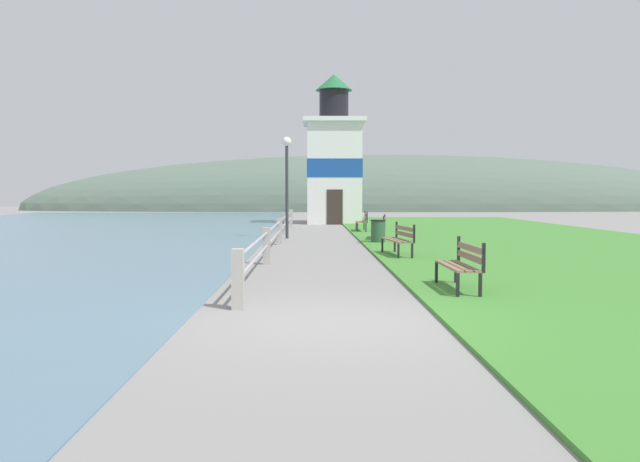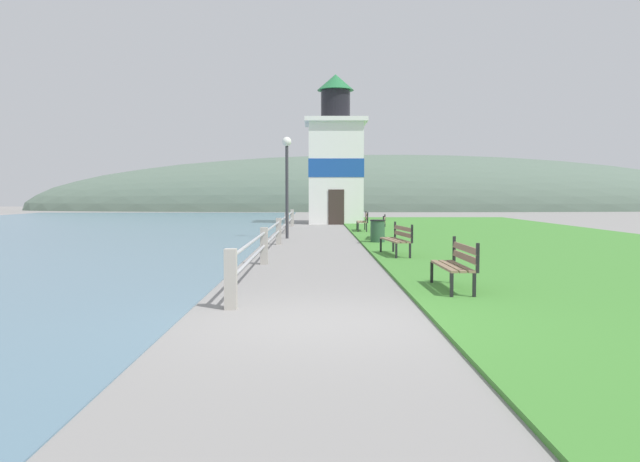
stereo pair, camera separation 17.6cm
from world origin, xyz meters
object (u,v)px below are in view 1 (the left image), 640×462
park_bench_midway (400,238)px  park_bench_by_lighthouse (363,220)px  park_bench_near (462,262)px  lighthouse (334,162)px  park_bench_far (380,226)px  lamp_post (287,168)px  trash_bin (378,232)px

park_bench_midway → park_bench_by_lighthouse: bearing=-96.5°
park_bench_near → lighthouse: bearing=-87.8°
park_bench_far → park_bench_midway: bearing=96.2°
lamp_post → lighthouse: bearing=79.7°
park_bench_midway → trash_bin: 4.64m
park_bench_by_lighthouse → lamp_post: lamp_post is taller
park_bench_midway → park_bench_by_lighthouse: size_ratio=1.12×
trash_bin → lighthouse: bearing=93.8°
park_bench_near → park_bench_midway: (-0.21, 6.23, 0.00)m
park_bench_near → park_bench_midway: bearing=-88.7°
park_bench_by_lighthouse → lighthouse: bearing=-81.3°
park_bench_by_lighthouse → trash_bin: 6.74m
trash_bin → park_bench_near: bearing=-88.3°
park_bench_by_lighthouse → park_bench_midway: bearing=92.2°
park_bench_near → park_bench_by_lighthouse: same height
park_bench_midway → park_bench_by_lighthouse: (-0.08, 11.38, -0.00)m
park_bench_by_lighthouse → lighthouse: (-1.03, 8.56, 3.10)m
lighthouse → lamp_post: (-2.29, -12.65, -0.90)m
park_bench_near → park_bench_midway: size_ratio=0.89×
park_bench_midway → lamp_post: (-3.39, 7.28, 2.20)m
park_bench_near → park_bench_far: bearing=-90.6°
park_bench_midway → park_bench_by_lighthouse: same height
trash_bin → park_bench_far: bearing=81.1°
park_bench_far → trash_bin: bearing=89.0°
park_bench_far → lamp_post: (-3.57, 0.85, 2.20)m
park_bench_near → lamp_post: (-3.61, 13.51, 2.20)m
park_bench_midway → park_bench_far: same height
lighthouse → lamp_post: 12.89m
park_bench_midway → trash_bin: (-0.10, 4.64, -0.12)m
lamp_post → park_bench_midway: bearing=-65.0°
park_bench_by_lighthouse → lamp_post: bearing=52.8°
park_bench_far → trash_bin: 1.82m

